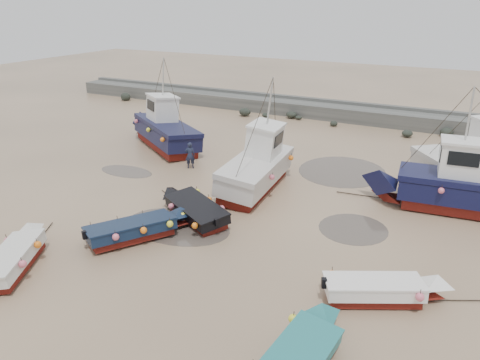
% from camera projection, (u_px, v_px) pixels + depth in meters
% --- Properties ---
extents(ground, '(120.00, 120.00, 0.00)m').
position_uv_depth(ground, '(234.00, 221.00, 22.76)').
color(ground, tan).
rests_on(ground, ground).
extents(seawall, '(60.00, 4.92, 1.50)m').
position_uv_depth(seawall, '(353.00, 114.00, 40.69)').
color(seawall, '#5E5E5A').
rests_on(seawall, ground).
extents(puddle_a, '(5.34, 5.34, 0.01)m').
position_uv_depth(puddle_a, '(178.00, 226.00, 22.24)').
color(puddle_a, '#4E453D').
rests_on(puddle_a, ground).
extents(puddle_b, '(3.21, 3.21, 0.01)m').
position_uv_depth(puddle_b, '(353.00, 229.00, 21.95)').
color(puddle_b, '#4E453D').
rests_on(puddle_b, ground).
extents(puddle_c, '(3.69, 3.69, 0.01)m').
position_uv_depth(puddle_c, '(126.00, 171.00, 29.15)').
color(puddle_c, '#4E453D').
rests_on(puddle_c, ground).
extents(puddle_d, '(5.34, 5.34, 0.01)m').
position_uv_depth(puddle_d, '(342.00, 171.00, 29.21)').
color(puddle_d, '#4E453D').
rests_on(puddle_d, ground).
extents(dinghy_0, '(3.49, 5.65, 1.43)m').
position_uv_depth(dinghy_0, '(17.00, 254.00, 18.77)').
color(dinghy_0, maroon).
rests_on(dinghy_0, ground).
extents(dinghy_1, '(4.09, 5.63, 1.43)m').
position_uv_depth(dinghy_1, '(139.00, 227.00, 20.96)').
color(dinghy_1, maroon).
rests_on(dinghy_1, ground).
extents(dinghy_2, '(2.07, 5.45, 1.43)m').
position_uv_depth(dinghy_2, '(303.00, 348.00, 13.70)').
color(dinghy_2, maroon).
rests_on(dinghy_2, ground).
extents(dinghy_3, '(5.36, 3.17, 1.43)m').
position_uv_depth(dinghy_3, '(384.00, 288.00, 16.55)').
color(dinghy_3, maroon).
rests_on(dinghy_3, ground).
extents(dinghy_4, '(5.82, 3.82, 1.43)m').
position_uv_depth(dinghy_4, '(194.00, 206.00, 23.01)').
color(dinghy_4, maroon).
rests_on(dinghy_4, ground).
extents(cabin_boat_0, '(9.24, 6.69, 6.22)m').
position_uv_depth(cabin_boat_0, '(162.00, 128.00, 33.66)').
color(cabin_boat_0, maroon).
rests_on(cabin_boat_0, ground).
extents(cabin_boat_1, '(2.91, 9.77, 6.22)m').
position_uv_depth(cabin_boat_1, '(258.00, 164.00, 26.48)').
color(cabin_boat_1, maroon).
rests_on(cabin_boat_1, ground).
extents(cabin_boat_2, '(10.95, 3.70, 6.22)m').
position_uv_depth(cabin_boat_2, '(466.00, 187.00, 23.35)').
color(cabin_boat_2, maroon).
rests_on(cabin_boat_2, ground).
extents(person, '(0.74, 0.68, 1.70)m').
position_uv_depth(person, '(191.00, 168.00, 29.75)').
color(person, '#1A2035').
rests_on(person, ground).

